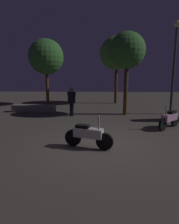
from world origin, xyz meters
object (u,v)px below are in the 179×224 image
object	(u,v)px
motorcycle_white_foreground	(88,135)
person_rider_beside	(72,99)
motorcycle_pink_parked_left	(169,119)
streetlamp_near	(175,57)

from	to	relation	value
motorcycle_white_foreground	person_rider_beside	world-z (taller)	person_rider_beside
motorcycle_pink_parked_left	person_rider_beside	distance (m)	5.29
person_rider_beside	streetlamp_near	bearing A→B (deg)	-46.44
motorcycle_white_foreground	person_rider_beside	xyz separation A→B (m)	(-1.17, 4.95, 0.53)
motorcycle_white_foreground	streetlamp_near	distance (m)	7.92
motorcycle_pink_parked_left	streetlamp_near	bearing A→B (deg)	-154.72
motorcycle_white_foreground	motorcycle_pink_parked_left	bearing A→B (deg)	53.55
motorcycle_white_foreground	person_rider_beside	bearing A→B (deg)	121.43
motorcycle_pink_parked_left	streetlamp_near	xyz separation A→B (m)	(1.22, 3.23, 2.88)
streetlamp_near	person_rider_beside	bearing A→B (deg)	-172.81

